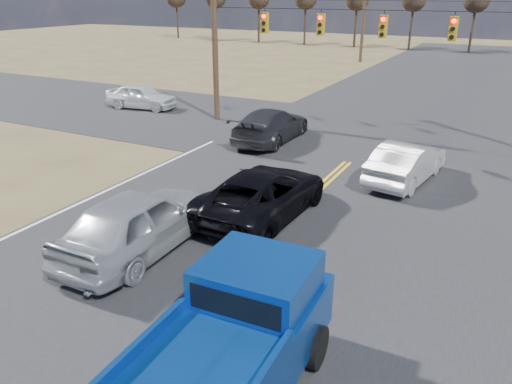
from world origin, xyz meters
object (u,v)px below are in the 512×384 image
at_px(pickup_truck, 222,359).
at_px(cross_car_west, 141,96).
at_px(black_suv, 262,194).
at_px(white_car_queue, 406,162).
at_px(dgrey_car_queue, 271,125).
at_px(silver_suv, 139,222).

bearing_deg(pickup_truck, cross_car_west, 130.47).
bearing_deg(black_suv, white_car_queue, -120.51).
bearing_deg(black_suv, pickup_truck, 114.10).
bearing_deg(black_suv, dgrey_car_queue, -64.12).
bearing_deg(black_suv, cross_car_west, -36.17).
distance_m(black_suv, cross_car_west, 17.56).
distance_m(dgrey_car_queue, cross_car_west, 10.64).
distance_m(pickup_truck, silver_suv, 6.33).
distance_m(black_suv, dgrey_car_queue, 8.78).
xyz_separation_m(dgrey_car_queue, cross_car_west, (-10.26, 2.79, -0.03)).
relative_size(pickup_truck, silver_suv, 1.14).
relative_size(pickup_truck, black_suv, 1.08).
distance_m(white_car_queue, dgrey_car_queue, 7.47).
xyz_separation_m(white_car_queue, dgrey_car_queue, (-7.00, 2.61, 0.02)).
xyz_separation_m(pickup_truck, cross_car_west, (-16.93, 18.32, -0.34)).
height_order(pickup_truck, cross_car_west, pickup_truck).
height_order(pickup_truck, silver_suv, pickup_truck).
bearing_deg(pickup_truck, dgrey_car_queue, 110.96).
relative_size(silver_suv, black_suv, 0.95).
bearing_deg(cross_car_west, black_suv, -135.49).
bearing_deg(white_car_queue, cross_car_west, -8.89).
height_order(black_suv, cross_car_west, black_suv).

